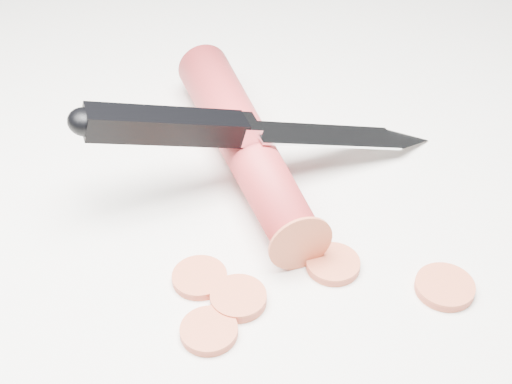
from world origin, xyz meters
TOP-DOWN VIEW (x-y plane):
  - ground at (0.00, 0.00)m, footprint 2.40×2.40m
  - carrot at (0.04, 0.05)m, footprint 0.09×0.23m
  - carrot_slice_0 at (0.03, -0.07)m, footprint 0.03×0.03m
  - carrot_slice_1 at (0.08, -0.12)m, footprint 0.04×0.04m
  - carrot_slice_2 at (-0.06, -0.08)m, footprint 0.03×0.03m
  - carrot_slice_3 at (-0.05, -0.04)m, footprint 0.04×0.04m
  - carrot_slice_4 at (-0.03, -0.06)m, footprint 0.04×0.04m
  - carrot_slice_5 at (0.03, -0.04)m, footprint 0.03×0.03m
  - kitchen_knife at (0.05, 0.03)m, footprint 0.28×0.09m

SIDE VIEW (x-z plane):
  - ground at x=0.00m, z-range 0.00..0.00m
  - carrot_slice_3 at x=-0.05m, z-range 0.00..0.01m
  - carrot_slice_2 at x=-0.06m, z-range 0.00..0.01m
  - carrot_slice_0 at x=0.03m, z-range 0.00..0.01m
  - carrot_slice_5 at x=0.03m, z-range 0.00..0.01m
  - carrot_slice_1 at x=0.08m, z-range 0.00..0.01m
  - carrot_slice_4 at x=-0.03m, z-range 0.00..0.01m
  - carrot at x=0.04m, z-range 0.00..0.04m
  - kitchen_knife at x=0.05m, z-range 0.00..0.09m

